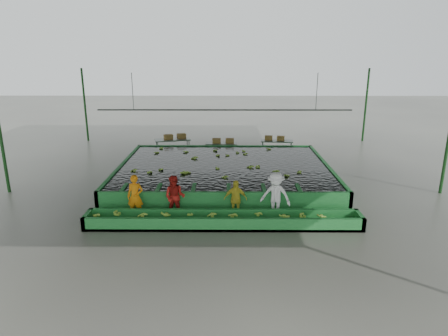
{
  "coord_description": "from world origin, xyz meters",
  "views": [
    {
      "loc": [
        0.12,
        -16.9,
        6.14
      ],
      "look_at": [
        0.0,
        0.5,
        1.0
      ],
      "focal_mm": 32.0,
      "sensor_mm": 36.0,
      "label": 1
    }
  ],
  "objects_px": {
    "worker_b": "(175,197)",
    "packing_table_right": "(277,147)",
    "worker_d": "(275,195)",
    "box_stack_right": "(275,140)",
    "sorting_trough": "(223,220)",
    "box_stack_left": "(175,139)",
    "packing_table_mid": "(221,150)",
    "flotation_tank": "(224,173)",
    "worker_c": "(235,199)",
    "packing_table_left": "(173,147)",
    "box_stack_mid": "(223,143)",
    "worker_a": "(135,197)"
  },
  "relations": [
    {
      "from": "worker_c",
      "to": "box_stack_left",
      "type": "bearing_deg",
      "value": 108.11
    },
    {
      "from": "packing_table_left",
      "to": "worker_d",
      "type": "bearing_deg",
      "value": -61.9
    },
    {
      "from": "worker_c",
      "to": "box_stack_right",
      "type": "bearing_deg",
      "value": 73.48
    },
    {
      "from": "worker_c",
      "to": "worker_b",
      "type": "bearing_deg",
      "value": 178.36
    },
    {
      "from": "sorting_trough",
      "to": "packing_table_mid",
      "type": "bearing_deg",
      "value": 91.11
    },
    {
      "from": "packing_table_mid",
      "to": "flotation_tank",
      "type": "bearing_deg",
      "value": -87.72
    },
    {
      "from": "packing_table_right",
      "to": "box_stack_mid",
      "type": "height_order",
      "value": "box_stack_mid"
    },
    {
      "from": "box_stack_left",
      "to": "box_stack_mid",
      "type": "bearing_deg",
      "value": -12.25
    },
    {
      "from": "sorting_trough",
      "to": "worker_a",
      "type": "distance_m",
      "value": 3.47
    },
    {
      "from": "sorting_trough",
      "to": "worker_a",
      "type": "height_order",
      "value": "worker_a"
    },
    {
      "from": "sorting_trough",
      "to": "worker_b",
      "type": "xyz_separation_m",
      "value": [
        -1.83,
        0.8,
        0.58
      ]
    },
    {
      "from": "worker_b",
      "to": "packing_table_right",
      "type": "bearing_deg",
      "value": 72.08
    },
    {
      "from": "worker_d",
      "to": "box_stack_left",
      "type": "distance_m",
      "value": 10.92
    },
    {
      "from": "packing_table_right",
      "to": "flotation_tank",
      "type": "bearing_deg",
      "value": -120.64
    },
    {
      "from": "flotation_tank",
      "to": "packing_table_right",
      "type": "distance_m",
      "value": 6.25
    },
    {
      "from": "box_stack_left",
      "to": "box_stack_right",
      "type": "bearing_deg",
      "value": 0.68
    },
    {
      "from": "packing_table_left",
      "to": "box_stack_right",
      "type": "height_order",
      "value": "box_stack_right"
    },
    {
      "from": "worker_a",
      "to": "packing_table_left",
      "type": "relative_size",
      "value": 0.8
    },
    {
      "from": "flotation_tank",
      "to": "box_stack_right",
      "type": "height_order",
      "value": "box_stack_right"
    },
    {
      "from": "flotation_tank",
      "to": "packing_table_left",
      "type": "relative_size",
      "value": 4.74
    },
    {
      "from": "sorting_trough",
      "to": "worker_c",
      "type": "bearing_deg",
      "value": 60.54
    },
    {
      "from": "flotation_tank",
      "to": "sorting_trough",
      "type": "height_order",
      "value": "flotation_tank"
    },
    {
      "from": "flotation_tank",
      "to": "worker_c",
      "type": "distance_m",
      "value": 4.33
    },
    {
      "from": "worker_a",
      "to": "packing_table_left",
      "type": "distance_m",
      "value": 9.63
    },
    {
      "from": "flotation_tank",
      "to": "packing_table_left",
      "type": "bearing_deg",
      "value": 120.83
    },
    {
      "from": "worker_d",
      "to": "box_stack_right",
      "type": "distance_m",
      "value": 9.84
    },
    {
      "from": "sorting_trough",
      "to": "packing_table_mid",
      "type": "relative_size",
      "value": 5.38
    },
    {
      "from": "flotation_tank",
      "to": "box_stack_mid",
      "type": "height_order",
      "value": "box_stack_mid"
    },
    {
      "from": "worker_d",
      "to": "box_stack_mid",
      "type": "relative_size",
      "value": 1.42
    },
    {
      "from": "worker_b",
      "to": "packing_table_mid",
      "type": "distance_m",
      "value": 9.24
    },
    {
      "from": "packing_table_right",
      "to": "box_stack_right",
      "type": "height_order",
      "value": "box_stack_right"
    },
    {
      "from": "worker_b",
      "to": "box_stack_left",
      "type": "distance_m",
      "value": 9.78
    },
    {
      "from": "worker_b",
      "to": "packing_table_right",
      "type": "relative_size",
      "value": 0.86
    },
    {
      "from": "worker_c",
      "to": "flotation_tank",
      "type": "bearing_deg",
      "value": 94.36
    },
    {
      "from": "sorting_trough",
      "to": "box_stack_left",
      "type": "relative_size",
      "value": 7.52
    },
    {
      "from": "flotation_tank",
      "to": "packing_table_mid",
      "type": "xyz_separation_m",
      "value": [
        -0.19,
        4.78,
        -0.03
      ]
    },
    {
      "from": "packing_table_mid",
      "to": "box_stack_right",
      "type": "distance_m",
      "value": 3.35
    },
    {
      "from": "worker_c",
      "to": "box_stack_mid",
      "type": "height_order",
      "value": "worker_c"
    },
    {
      "from": "packing_table_left",
      "to": "worker_b",
      "type": "bearing_deg",
      "value": -82.05
    },
    {
      "from": "worker_c",
      "to": "packing_table_mid",
      "type": "height_order",
      "value": "worker_c"
    },
    {
      "from": "sorting_trough",
      "to": "worker_d",
      "type": "xyz_separation_m",
      "value": [
        1.96,
        0.8,
        0.65
      ]
    },
    {
      "from": "worker_a",
      "to": "packing_table_mid",
      "type": "bearing_deg",
      "value": 73.3
    },
    {
      "from": "worker_d",
      "to": "packing_table_left",
      "type": "bearing_deg",
      "value": 139.85
    },
    {
      "from": "box_stack_right",
      "to": "sorting_trough",
      "type": "bearing_deg",
      "value": -106.08
    },
    {
      "from": "worker_b",
      "to": "box_stack_left",
      "type": "bearing_deg",
      "value": 106.54
    },
    {
      "from": "worker_b",
      "to": "box_stack_left",
      "type": "xyz_separation_m",
      "value": [
        -1.2,
        9.71,
        0.13
      ]
    },
    {
      "from": "packing_table_right",
      "to": "box_stack_mid",
      "type": "relative_size",
      "value": 1.51
    },
    {
      "from": "box_stack_right",
      "to": "flotation_tank",
      "type": "bearing_deg",
      "value": -119.11
    },
    {
      "from": "worker_c",
      "to": "worker_d",
      "type": "relative_size",
      "value": 0.83
    },
    {
      "from": "sorting_trough",
      "to": "worker_c",
      "type": "xyz_separation_m",
      "value": [
        0.45,
        0.8,
        0.5
      ]
    }
  ]
}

